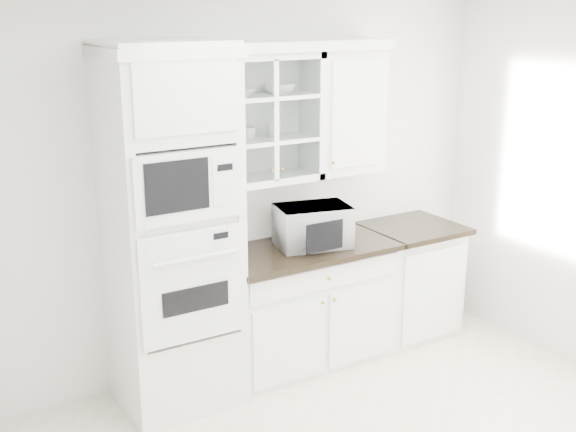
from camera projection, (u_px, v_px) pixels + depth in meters
room_shell at (361, 158)px, 4.03m from camera, size 4.00×3.50×2.70m
oven_column at (172, 232)px, 4.63m from camera, size 0.76×0.68×2.40m
base_cabinet_run at (304, 304)px, 5.37m from camera, size 1.32×0.67×0.92m
extra_base_cabinet at (408, 278)px, 5.87m from camera, size 0.72×0.67×0.92m
upper_cabinet_glass at (264, 118)px, 4.97m from camera, size 0.80×0.33×0.90m
upper_cabinet_solid at (344, 111)px, 5.31m from camera, size 0.55×0.33×0.90m
crown_molding at (251, 47)px, 4.76m from camera, size 2.14×0.38×0.07m
countertop_microwave at (312, 225)px, 5.21m from camera, size 0.60×0.54×0.30m
bowl_a at (237, 92)px, 4.84m from camera, size 0.28×0.28×0.06m
bowl_b at (279, 89)px, 4.99m from camera, size 0.26×0.26×0.07m
cup_a at (248, 134)px, 4.94m from camera, size 0.14×0.14×0.09m
cup_b at (274, 130)px, 5.04m from camera, size 0.11×0.11×0.09m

